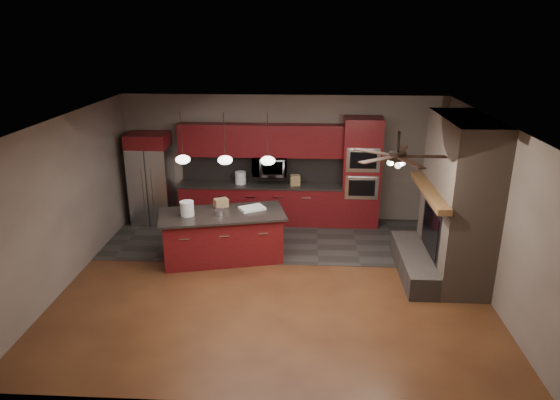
# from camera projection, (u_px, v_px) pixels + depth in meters

# --- Properties ---
(ground) EXTENTS (7.00, 7.00, 0.00)m
(ground) POSITION_uv_depth(u_px,v_px,m) (274.00, 280.00, 8.67)
(ground) COLOR brown
(ground) RESTS_ON ground
(ceiling) EXTENTS (7.00, 6.00, 0.02)m
(ceiling) POSITION_uv_depth(u_px,v_px,m) (274.00, 120.00, 7.74)
(ceiling) COLOR white
(ceiling) RESTS_ON back_wall
(back_wall) EXTENTS (7.00, 0.02, 2.80)m
(back_wall) POSITION_uv_depth(u_px,v_px,m) (283.00, 159.00, 11.03)
(back_wall) COLOR gray
(back_wall) RESTS_ON ground
(right_wall) EXTENTS (0.02, 6.00, 2.80)m
(right_wall) POSITION_uv_depth(u_px,v_px,m) (490.00, 209.00, 8.03)
(right_wall) COLOR gray
(right_wall) RESTS_ON ground
(left_wall) EXTENTS (0.02, 6.00, 2.80)m
(left_wall) POSITION_uv_depth(u_px,v_px,m) (67.00, 201.00, 8.39)
(left_wall) COLOR gray
(left_wall) RESTS_ON ground
(slate_tile_patch) EXTENTS (7.00, 2.40, 0.01)m
(slate_tile_patch) POSITION_uv_depth(u_px,v_px,m) (280.00, 238.00, 10.36)
(slate_tile_patch) COLOR #312E2C
(slate_tile_patch) RESTS_ON ground
(fireplace_column) EXTENTS (1.30, 2.10, 2.80)m
(fireplace_column) POSITION_uv_depth(u_px,v_px,m) (454.00, 206.00, 8.46)
(fireplace_column) COLOR #746153
(fireplace_column) RESTS_ON ground
(back_cabinetry) EXTENTS (3.59, 0.64, 2.20)m
(back_cabinetry) POSITION_uv_depth(u_px,v_px,m) (261.00, 184.00, 10.98)
(back_cabinetry) COLOR maroon
(back_cabinetry) RESTS_ON ground
(oven_tower) EXTENTS (0.80, 0.63, 2.38)m
(oven_tower) POSITION_uv_depth(u_px,v_px,m) (361.00, 173.00, 10.73)
(oven_tower) COLOR maroon
(oven_tower) RESTS_ON ground
(microwave) EXTENTS (0.73, 0.41, 0.50)m
(microwave) POSITION_uv_depth(u_px,v_px,m) (270.00, 166.00, 10.85)
(microwave) COLOR silver
(microwave) RESTS_ON back_cabinetry
(refrigerator) EXTENTS (0.86, 0.75, 2.02)m
(refrigerator) POSITION_uv_depth(u_px,v_px,m) (151.00, 179.00, 10.95)
(refrigerator) COLOR silver
(refrigerator) RESTS_ON ground
(kitchen_island) EXTENTS (2.46, 1.54, 0.92)m
(kitchen_island) POSITION_uv_depth(u_px,v_px,m) (223.00, 236.00, 9.33)
(kitchen_island) COLOR maroon
(kitchen_island) RESTS_ON ground
(white_bucket) EXTENTS (0.28, 0.28, 0.27)m
(white_bucket) POSITION_uv_depth(u_px,v_px,m) (187.00, 208.00, 9.03)
(white_bucket) COLOR white
(white_bucket) RESTS_ON kitchen_island
(paint_can) EXTENTS (0.22, 0.22, 0.11)m
(paint_can) POSITION_uv_depth(u_px,v_px,m) (219.00, 212.00, 9.07)
(paint_can) COLOR silver
(paint_can) RESTS_ON kitchen_island
(paint_tray) EXTENTS (0.55, 0.50, 0.04)m
(paint_tray) POSITION_uv_depth(u_px,v_px,m) (252.00, 208.00, 9.37)
(paint_tray) COLOR white
(paint_tray) RESTS_ON kitchen_island
(cardboard_box) EXTENTS (0.31, 0.28, 0.16)m
(cardboard_box) POSITION_uv_depth(u_px,v_px,m) (221.00, 203.00, 9.48)
(cardboard_box) COLOR #A07C52
(cardboard_box) RESTS_ON kitchen_island
(counter_bucket) EXTENTS (0.24, 0.24, 0.27)m
(counter_bucket) POSITION_uv_depth(u_px,v_px,m) (241.00, 178.00, 10.92)
(counter_bucket) COLOR white
(counter_bucket) RESTS_ON back_cabinetry
(counter_box) EXTENTS (0.23, 0.20, 0.23)m
(counter_box) POSITION_uv_depth(u_px,v_px,m) (295.00, 180.00, 10.82)
(counter_box) COLOR #997B4F
(counter_box) RESTS_ON back_cabinetry
(pendant_left) EXTENTS (0.26, 0.26, 0.92)m
(pendant_left) POSITION_uv_depth(u_px,v_px,m) (183.00, 159.00, 8.76)
(pendant_left) COLOR black
(pendant_left) RESTS_ON ceiling
(pendant_center) EXTENTS (0.26, 0.26, 0.92)m
(pendant_center) POSITION_uv_depth(u_px,v_px,m) (225.00, 160.00, 8.73)
(pendant_center) COLOR black
(pendant_center) RESTS_ON ceiling
(pendant_right) EXTENTS (0.26, 0.26, 0.92)m
(pendant_right) POSITION_uv_depth(u_px,v_px,m) (268.00, 160.00, 8.69)
(pendant_right) COLOR black
(pendant_right) RESTS_ON ceiling
(ceiling_fan) EXTENTS (1.27, 1.33, 0.41)m
(ceiling_fan) POSITION_uv_depth(u_px,v_px,m) (397.00, 156.00, 7.01)
(ceiling_fan) COLOR black
(ceiling_fan) RESTS_ON ceiling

